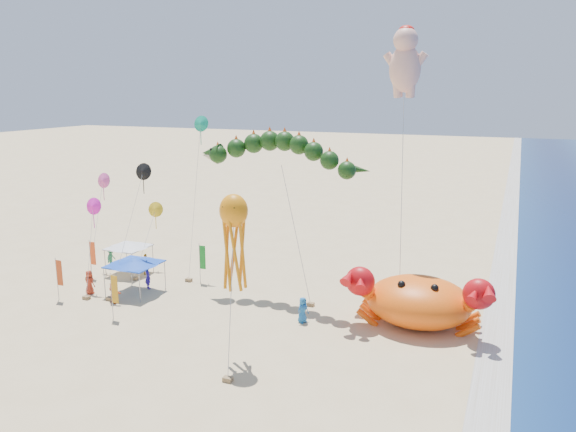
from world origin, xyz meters
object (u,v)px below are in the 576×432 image
(canopy_blue, at_px, (134,261))
(canopy_white, at_px, (128,245))
(octopus_kite, at_px, (234,235))
(dragon_kite, at_px, (279,157))
(crab_inflatable, at_px, (418,300))
(cherub_kite, at_px, (405,60))

(canopy_blue, height_order, canopy_white, same)
(octopus_kite, distance_m, canopy_white, 18.78)
(octopus_kite, height_order, canopy_blue, octopus_kite)
(dragon_kite, bearing_deg, octopus_kite, -80.77)
(crab_inflatable, height_order, dragon_kite, dragon_kite)
(cherub_kite, distance_m, octopus_kite, 17.93)
(dragon_kite, bearing_deg, crab_inflatable, -10.02)
(dragon_kite, distance_m, canopy_white, 15.65)
(dragon_kite, bearing_deg, canopy_white, -179.41)
(octopus_kite, bearing_deg, cherub_kite, 65.13)
(canopy_blue, bearing_deg, canopy_white, 132.72)
(crab_inflatable, bearing_deg, cherub_kite, 115.45)
(dragon_kite, xyz_separation_m, cherub_kite, (7.97, 3.53, 6.67))
(cherub_kite, bearing_deg, canopy_white, -170.31)
(cherub_kite, bearing_deg, octopus_kite, -114.87)
(dragon_kite, height_order, canopy_blue, dragon_kite)
(canopy_blue, xyz_separation_m, canopy_white, (-3.34, 3.61, -0.00))
(dragon_kite, relative_size, canopy_blue, 3.32)
(canopy_blue, bearing_deg, octopus_kite, -28.24)
(dragon_kite, xyz_separation_m, canopy_white, (-13.53, -0.14, -7.86))
(crab_inflatable, xyz_separation_m, octopus_kite, (-8.89, -8.25, 5.45))
(canopy_white, bearing_deg, cherub_kite, 9.69)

